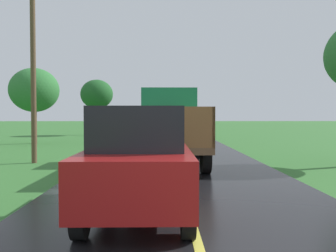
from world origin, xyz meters
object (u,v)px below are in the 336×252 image
at_px(utility_pole_roadside, 33,57).
at_px(roadside_tree_mid_right, 34,90).
at_px(following_car, 140,160).
at_px(banana_truck_near, 169,125).
at_px(banana_truck_far, 165,120).
at_px(roadside_tree_near_left, 97,94).

bearing_deg(utility_pole_roadside, roadside_tree_mid_right, 109.37).
bearing_deg(following_car, utility_pole_roadside, 121.05).
bearing_deg(banana_truck_near, following_car, -95.33).
xyz_separation_m(banana_truck_near, roadside_tree_mid_right, (-8.47, 9.87, 1.95)).
bearing_deg(banana_truck_far, roadside_tree_mid_right, -167.16).
distance_m(utility_pole_roadside, roadside_tree_mid_right, 9.87).
xyz_separation_m(banana_truck_far, utility_pole_roadside, (-5.10, -11.20, 2.60)).
bearing_deg(roadside_tree_near_left, banana_truck_far, -51.62).
height_order(roadside_tree_mid_right, following_car, roadside_tree_mid_right).
distance_m(banana_truck_far, following_car, 18.77).
bearing_deg(banana_truck_near, roadside_tree_near_left, 107.70).
bearing_deg(banana_truck_near, utility_pole_roadside, 173.68).
relative_size(banana_truck_far, roadside_tree_mid_right, 1.20).
height_order(banana_truck_far, following_car, banana_truck_far).
distance_m(banana_truck_near, following_car, 7.02).
height_order(utility_pole_roadside, following_car, utility_pole_roadside).
relative_size(utility_pole_roadside, following_car, 1.86).
height_order(banana_truck_near, following_car, banana_truck_near).
height_order(banana_truck_near, utility_pole_roadside, utility_pole_roadside).
bearing_deg(roadside_tree_near_left, utility_pole_roadside, -86.87).
height_order(banana_truck_far, roadside_tree_near_left, roadside_tree_near_left).
bearing_deg(roadside_tree_mid_right, banana_truck_near, -49.38).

